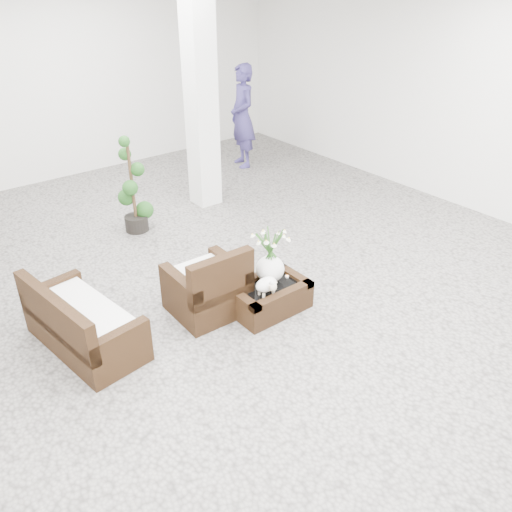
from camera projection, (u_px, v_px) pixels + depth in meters
ground at (251, 296)px, 6.58m from camera, size 11.00×11.00×0.00m
column at (201, 98)px, 8.28m from camera, size 0.40×0.40×3.50m
coffee_table at (269, 298)px, 6.27m from camera, size 0.90×0.60×0.31m
sheep_figurine at (266, 286)px, 6.01m from camera, size 0.28×0.23×0.21m
planter_narcissus at (270, 251)px, 6.12m from camera, size 0.44×0.44×0.80m
tealight at (287, 276)px, 6.37m from camera, size 0.04×0.04×0.03m
armchair at (206, 279)px, 6.12m from camera, size 0.83×0.80×0.86m
loveseat at (83, 316)px, 5.57m from camera, size 0.88×1.52×0.77m
topiary at (132, 185)px, 7.83m from camera, size 0.39×0.39×1.47m
shopper at (242, 116)px, 10.29m from camera, size 0.64×0.82×1.97m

